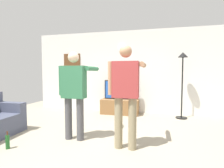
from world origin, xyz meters
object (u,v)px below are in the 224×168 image
Objects in this scene: framed_picture at (72,61)px; person_standing_nearer_couch at (126,90)px; television at (120,90)px; wall_clock at (122,47)px; floor_lamp at (183,71)px; person_standing_nearer_lamp at (74,90)px; beverage_bottle at (8,142)px; tv_stand at (120,106)px.

framed_picture reaches higher than person_standing_nearer_couch.
person_standing_nearer_couch is at bearing -76.21° from television.
wall_clock is 3.10m from person_standing_nearer_couch.
wall_clock reaches higher than floor_lamp.
floor_lamp is (3.66, -0.41, -0.38)m from framed_picture.
person_standing_nearer_lamp is 1.07m from person_standing_nearer_couch.
television is 2.45m from person_standing_nearer_lamp.
television is at bearing 80.02° from person_standing_nearer_lamp.
wall_clock reaches higher than person_standing_nearer_lamp.
beverage_bottle is at bearing -137.40° from floor_lamp.
person_standing_nearer_couch reaches higher than beverage_bottle.
framed_picture is at bearing 170.78° from tv_stand.
wall_clock is (0.00, 0.29, 1.93)m from tv_stand.
television is at bearing 103.79° from person_standing_nearer_couch.
wall_clock reaches higher than tv_stand.
television is 3.32× the size of beverage_bottle.
person_standing_nearer_couch reaches higher than television.
person_standing_nearer_couch is 5.78× the size of beverage_bottle.
person_standing_nearer_lamp is 1.45m from beverage_bottle.
framed_picture is at bearing 173.60° from floor_lamp.
person_standing_nearer_lamp is 5.58× the size of beverage_bottle.
beverage_bottle is (-1.35, -3.06, -0.11)m from tv_stand.
tv_stand is 2.16m from floor_lamp.
beverage_bottle is at bearing -113.86° from tv_stand.
person_standing_nearer_couch is (0.63, -2.81, -1.14)m from wall_clock.
person_standing_nearer_couch reaches higher than tv_stand.
framed_picture reaches higher than tv_stand.
tv_stand is 0.66× the size of person_standing_nearer_couch.
beverage_bottle is (-3.20, -2.94, -1.23)m from floor_lamp.
television is 2.65m from person_standing_nearer_couch.
television is at bearing 66.46° from beverage_bottle.
person_standing_nearer_lamp is at bearing -62.24° from framed_picture.
person_standing_nearer_lamp reaches higher than tv_stand.
wall_clock reaches higher than beverage_bottle.
beverage_bottle is (-1.35, -3.10, -0.65)m from television.
framed_picture is at bearing 172.21° from television.
floor_lamp reaches higher than beverage_bottle.
wall_clock is at bearing 90.00° from television.
person_standing_nearer_lamp is at bearing -99.98° from television.
floor_lamp is at bearing -3.59° from tv_stand.
framed_picture is (-1.82, 0.00, -0.43)m from wall_clock.
tv_stand is at bearing -90.00° from wall_clock.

